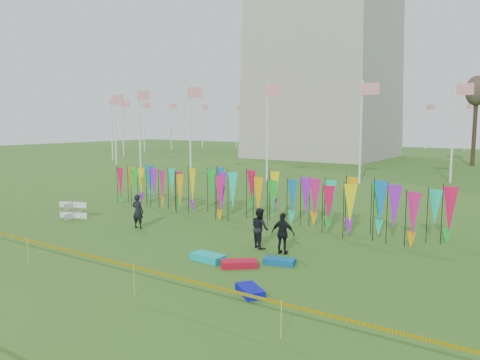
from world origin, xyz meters
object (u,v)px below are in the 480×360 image
Objects in this scene: person_right at (283,233)px; kite_bag_red at (239,264)px; person_left at (138,211)px; kite_bag_turquoise at (208,257)px; kite_bag_teal at (280,261)px; kite_bag_blue at (250,291)px; box_kite at (73,210)px; person_mid at (260,228)px.

person_right is 1.27× the size of kite_bag_red.
person_left is 1.28× the size of kite_bag_turquoise.
kite_bag_blue is at bearing -76.67° from kite_bag_teal.
box_kite reaches higher than kite_bag_red.
box_kite is 12.35m from kite_bag_teal.
kite_bag_turquoise is at bearing 44.22° from person_right.
person_mid is 1.02× the size of person_right.
person_right is 2.90m from kite_bag_turquoise.
kite_bag_turquoise is 1.01× the size of kite_bag_red.
person_mid is 1.17m from person_right.
kite_bag_blue is 2.51m from kite_bag_red.
kite_bag_teal is (0.97, 1.04, -0.01)m from kite_bag_red.
person_left is at bearing 159.27° from kite_bag_turquoise.
kite_bag_red is (-0.46, -2.18, -0.66)m from person_right.
box_kite is 0.56× the size of person_right.
kite_bag_turquoise is at bearing -10.44° from box_kite.
box_kite is at bearing 32.97° from person_mid.
kite_bag_red is at bearing 152.77° from person_left.
kite_bag_teal is (1.66, -1.38, -0.68)m from person_mid.
kite_bag_red is at bearing 131.39° from kite_bag_blue.
person_mid is at bearing 140.20° from kite_bag_teal.
kite_bag_red is (7.06, -2.14, -0.67)m from person_left.
box_kite is 11.50m from kite_bag_red.
kite_bag_turquoise is at bearing -154.58° from kite_bag_teal.
kite_bag_turquoise is 3.49m from kite_bag_blue.
kite_bag_turquoise reaches higher than kite_bag_red.
person_right is 2.33m from kite_bag_red.
person_left is 1.00× the size of person_mid.
person_right reaches higher than kite_bag_blue.
person_left is (4.29, 0.33, 0.35)m from box_kite.
person_right is at bearing 106.51° from kite_bag_blue.
person_mid is at bearing 105.91° from kite_bag_red.
kite_bag_teal is (8.03, -1.11, -0.68)m from person_left.
kite_bag_turquoise is 1.30m from kite_bag_red.
person_mid reaches higher than kite_bag_turquoise.
person_mid is 2.62m from kite_bag_turquoise.
person_mid is 2.60m from kite_bag_red.
person_right reaches higher than kite_bag_turquoise.
person_left is 1.54× the size of kite_bag_blue.
person_right is (7.52, 0.04, -0.01)m from person_left.
kite_bag_teal is at bearing 103.33° from kite_bag_blue.
kite_bag_teal is (12.32, -0.78, -0.33)m from box_kite.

